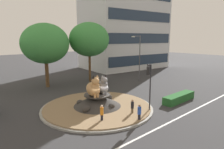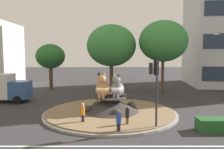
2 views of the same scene
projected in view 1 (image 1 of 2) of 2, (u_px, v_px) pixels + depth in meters
The scene contains 14 objects.
ground_plane at pixel (97, 108), 21.71m from camera, with size 160.00×160.00×0.00m, color #333335.
lane_centreline at pixel (152, 131), 16.36m from camera, with size 112.00×0.20×0.01m, color silver.
roundabout_island at pixel (97, 104), 21.62m from camera, with size 11.96×11.96×1.57m.
cat_statue_calico at pixel (94, 88), 20.63m from camera, with size 1.80×2.39×2.31m.
cat_statue_grey at pixel (102, 86), 21.60m from camera, with size 1.72×2.19×2.14m.
traffic_light_mast at pixel (149, 78), 19.88m from camera, with size 0.71×0.59×4.97m.
office_tower at pixel (124, 8), 49.14m from camera, with size 21.02×14.99×29.55m.
clipped_hedge_strip at pixel (179, 98), 23.96m from camera, with size 5.29×1.20×0.90m, color #235B28.
broadleaf_tree_behind_island at pixel (45, 44), 29.87m from camera, with size 7.11×7.11×9.73m.
second_tree_near_tower at pixel (89, 39), 33.63m from camera, with size 6.75×6.75×10.13m.
streetlight_arm at pixel (139, 55), 34.46m from camera, with size 2.39×0.48×7.91m.
pedestrian_blue_shirt at pixel (139, 113), 17.96m from camera, with size 0.33×0.33×1.69m.
pedestrian_black_shirt at pixel (132, 107), 19.49m from camera, with size 0.30×0.30×1.65m.
pedestrian_orange_shirt at pixel (102, 113), 17.76m from camera, with size 0.31×0.31×1.72m.
Camera 1 is at (-12.58, -16.47, 7.59)m, focal length 31.97 mm.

